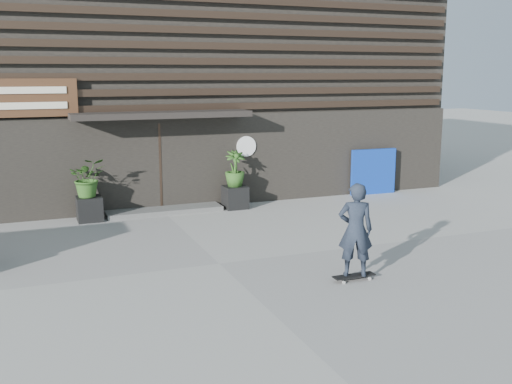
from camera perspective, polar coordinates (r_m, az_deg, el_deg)
name	(u,v)px	position (r m, az deg, el deg)	size (l,w,h in m)	color
ground	(219,264)	(11.47, -3.54, -6.85)	(80.00, 80.00, 0.00)	#9A9892
entrance_step	(164,210)	(15.74, -8.78, -1.73)	(3.00, 0.80, 0.12)	#504F4D
planter_pot_left	(90,209)	(15.20, -15.63, -1.56)	(0.60, 0.60, 0.60)	black
bamboo_left	(88,178)	(15.05, -15.79, 1.34)	(0.86, 0.75, 0.96)	#2D591E
planter_pot_right	(235,197)	(16.02, -2.01, -0.50)	(0.60, 0.60, 0.60)	black
bamboo_right	(235,169)	(15.88, -2.03, 2.26)	(0.54, 0.54, 0.96)	#2D591E
blue_tarp	(373,172)	(18.19, 11.15, 1.92)	(1.45, 0.12, 1.36)	#0B2D97
building	(123,60)	(20.61, -12.56, 12.18)	(18.00, 11.00, 8.00)	black
skateboarder	(355,230)	(10.44, 9.49, -3.62)	(0.78, 0.60, 1.74)	black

